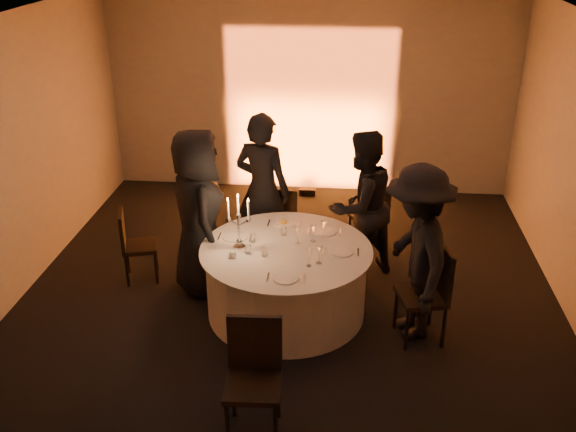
# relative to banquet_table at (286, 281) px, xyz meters

# --- Properties ---
(floor) EXTENTS (7.00, 7.00, 0.00)m
(floor) POSITION_rel_banquet_table_xyz_m (0.00, 0.00, -0.38)
(floor) COLOR black
(floor) RESTS_ON ground
(ceiling) EXTENTS (7.00, 7.00, 0.00)m
(ceiling) POSITION_rel_banquet_table_xyz_m (0.00, 0.00, 2.62)
(ceiling) COLOR silver
(ceiling) RESTS_ON wall_back
(wall_back) EXTENTS (7.00, 0.00, 7.00)m
(wall_back) POSITION_rel_banquet_table_xyz_m (0.00, 3.50, 1.12)
(wall_back) COLOR #ACA8A0
(wall_back) RESTS_ON floor
(uplighter_fixture) EXTENTS (0.25, 0.12, 0.10)m
(uplighter_fixture) POSITION_rel_banquet_table_xyz_m (0.00, 3.20, -0.33)
(uplighter_fixture) COLOR black
(uplighter_fixture) RESTS_ON floor
(banquet_table) EXTENTS (1.80, 1.80, 0.77)m
(banquet_table) POSITION_rel_banquet_table_xyz_m (0.00, 0.00, 0.00)
(banquet_table) COLOR black
(banquet_table) RESTS_ON floor
(chair_left) EXTENTS (0.48, 0.48, 0.87)m
(chair_left) POSITION_rel_banquet_table_xyz_m (-1.83, 0.52, 0.10)
(chair_left) COLOR black
(chair_left) RESTS_ON floor
(chair_back_left) EXTENTS (0.44, 0.44, 0.91)m
(chair_back_left) POSITION_rel_banquet_table_xyz_m (-0.17, 1.33, 0.13)
(chair_back_left) COLOR black
(chair_back_left) RESTS_ON floor
(chair_back_right) EXTENTS (0.53, 0.53, 0.89)m
(chair_back_right) POSITION_rel_banquet_table_xyz_m (0.92, 1.51, 0.11)
(chair_back_right) COLOR black
(chair_back_right) RESTS_ON floor
(chair_right) EXTENTS (0.53, 0.53, 1.00)m
(chair_right) POSITION_rel_banquet_table_xyz_m (1.46, -0.31, 0.18)
(chair_right) COLOR black
(chair_right) RESTS_ON floor
(chair_front) EXTENTS (0.46, 0.46, 1.02)m
(chair_front) POSITION_rel_banquet_table_xyz_m (-0.09, -1.73, 0.19)
(chair_front) COLOR black
(chair_front) RESTS_ON floor
(guest_left) EXTENTS (0.91, 1.09, 1.89)m
(guest_left) POSITION_rel_banquet_table_xyz_m (-1.01, 0.42, 0.56)
(guest_left) COLOR black
(guest_left) RESTS_ON floor
(guest_back_left) EXTENTS (0.80, 0.66, 1.89)m
(guest_back_left) POSITION_rel_banquet_table_xyz_m (-0.39, 1.11, 0.56)
(guest_back_left) COLOR black
(guest_back_left) RESTS_ON floor
(guest_back_right) EXTENTS (1.10, 1.08, 1.78)m
(guest_back_right) POSITION_rel_banquet_table_xyz_m (0.77, 0.88, 0.51)
(guest_back_right) COLOR black
(guest_back_right) RESTS_ON floor
(guest_right) EXTENTS (0.88, 1.28, 1.83)m
(guest_right) POSITION_rel_banquet_table_xyz_m (1.30, -0.24, 0.53)
(guest_right) COLOR black
(guest_right) RESTS_ON floor
(plate_left) EXTENTS (0.36, 0.27, 0.01)m
(plate_left) POSITION_rel_banquet_table_xyz_m (-0.57, 0.20, 0.39)
(plate_left) COLOR white
(plate_left) RESTS_ON banquet_table
(plate_back_left) EXTENTS (0.35, 0.25, 0.08)m
(plate_back_left) POSITION_rel_banquet_table_xyz_m (-0.08, 0.57, 0.40)
(plate_back_left) COLOR white
(plate_back_left) RESTS_ON banquet_table
(plate_back_right) EXTENTS (0.35, 0.26, 0.01)m
(plate_back_right) POSITION_rel_banquet_table_xyz_m (0.38, 0.42, 0.39)
(plate_back_right) COLOR white
(plate_back_right) RESTS_ON banquet_table
(plate_right) EXTENTS (0.36, 0.25, 0.01)m
(plate_right) POSITION_rel_banquet_table_xyz_m (0.57, -0.02, 0.39)
(plate_right) COLOR white
(plate_right) RESTS_ON banquet_table
(plate_front) EXTENTS (0.36, 0.25, 0.01)m
(plate_front) POSITION_rel_banquet_table_xyz_m (0.06, -0.60, 0.39)
(plate_front) COLOR white
(plate_front) RESTS_ON banquet_table
(coffee_cup) EXTENTS (0.11, 0.11, 0.07)m
(coffee_cup) POSITION_rel_banquet_table_xyz_m (-0.52, -0.22, 0.42)
(coffee_cup) COLOR white
(coffee_cup) RESTS_ON banquet_table
(candelabra) EXTENTS (0.26, 0.12, 0.62)m
(candelabra) POSITION_rel_banquet_table_xyz_m (-0.48, -0.02, 0.60)
(candelabra) COLOR silver
(candelabra) RESTS_ON banquet_table
(wine_glass_a) EXTENTS (0.07, 0.07, 0.19)m
(wine_glass_a) POSITION_rel_banquet_table_xyz_m (0.11, 0.13, 0.52)
(wine_glass_a) COLOR white
(wine_glass_a) RESTS_ON banquet_table
(wine_glass_b) EXTENTS (0.07, 0.07, 0.19)m
(wine_glass_b) POSITION_rel_banquet_table_xyz_m (0.36, -0.27, 0.52)
(wine_glass_b) COLOR white
(wine_glass_b) RESTS_ON banquet_table
(wine_glass_c) EXTENTS (0.07, 0.07, 0.19)m
(wine_glass_c) POSITION_rel_banquet_table_xyz_m (0.37, 0.31, 0.52)
(wine_glass_c) COLOR white
(wine_glass_c) RESTS_ON banquet_table
(wine_glass_d) EXTENTS (0.07, 0.07, 0.19)m
(wine_glass_d) POSITION_rel_banquet_table_xyz_m (0.26, -0.34, 0.52)
(wine_glass_d) COLOR white
(wine_glass_d) RESTS_ON banquet_table
(wine_glass_e) EXTENTS (0.07, 0.07, 0.19)m
(wine_glass_e) POSITION_rel_banquet_table_xyz_m (0.27, 0.19, 0.52)
(wine_glass_e) COLOR white
(wine_glass_e) RESTS_ON banquet_table
(tumbler_a) EXTENTS (0.07, 0.07, 0.09)m
(tumbler_a) POSITION_rel_banquet_table_xyz_m (-0.37, 0.12, 0.43)
(tumbler_a) COLOR white
(tumbler_a) RESTS_ON banquet_table
(tumbler_b) EXTENTS (0.07, 0.07, 0.09)m
(tumbler_b) POSITION_rel_banquet_table_xyz_m (-0.38, -0.13, 0.43)
(tumbler_b) COLOR white
(tumbler_b) RESTS_ON banquet_table
(tumbler_c) EXTENTS (0.07, 0.07, 0.09)m
(tumbler_c) POSITION_rel_banquet_table_xyz_m (-0.06, 0.31, 0.43)
(tumbler_c) COLOR white
(tumbler_c) RESTS_ON banquet_table
(tumbler_d) EXTENTS (0.07, 0.07, 0.09)m
(tumbler_d) POSITION_rel_banquet_table_xyz_m (-0.20, -0.17, 0.43)
(tumbler_d) COLOR white
(tumbler_d) RESTS_ON banquet_table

